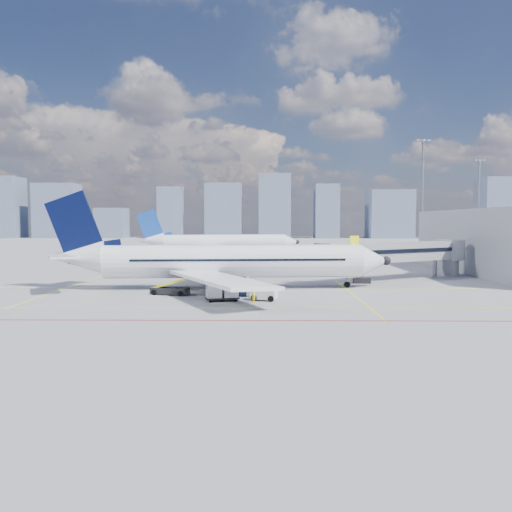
# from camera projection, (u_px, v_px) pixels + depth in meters

# --- Properties ---
(ground) EXTENTS (420.00, 420.00, 0.00)m
(ground) POSITION_uv_depth(u_px,v_px,m) (225.00, 298.00, 52.86)
(ground) COLOR gray
(ground) RESTS_ON ground
(apron_markings) EXTENTS (90.00, 35.12, 0.01)m
(apron_markings) POSITION_uv_depth(u_px,v_px,m) (216.00, 304.00, 48.97)
(apron_markings) COLOR #FDFA0D
(apron_markings) RESTS_ON ground
(jet_bridge) EXTENTS (23.55, 15.78, 6.30)m
(jet_bridge) POSITION_uv_depth(u_px,v_px,m) (403.00, 253.00, 69.16)
(jet_bridge) COLOR #92959A
(jet_bridge) RESTS_ON ground
(terminal_block) EXTENTS (10.00, 42.00, 10.00)m
(terminal_block) POSITION_uv_depth(u_px,v_px,m) (492.00, 241.00, 77.92)
(terminal_block) COLOR #92959A
(terminal_block) RESTS_ON ground
(floodlight_mast_ne) EXTENTS (3.20, 0.61, 25.45)m
(floodlight_mast_ne) POSITION_uv_depth(u_px,v_px,m) (422.00, 196.00, 106.27)
(floodlight_mast_ne) COLOR slate
(floodlight_mast_ne) RESTS_ON ground
(floodlight_mast_far) EXTENTS (3.20, 0.61, 25.45)m
(floodlight_mast_far) POSITION_uv_depth(u_px,v_px,m) (478.00, 202.00, 140.83)
(floodlight_mast_far) COLOR slate
(floodlight_mast_far) RESTS_ON ground
(distant_skyline) EXTENTS (248.03, 15.90, 30.89)m
(distant_skyline) POSITION_uv_depth(u_px,v_px,m) (248.00, 211.00, 241.52)
(distant_skyline) COLOR slate
(distant_skyline) RESTS_ON ground
(main_aircraft) EXTENTS (41.37, 36.01, 12.07)m
(main_aircraft) POSITION_uv_depth(u_px,v_px,m) (219.00, 262.00, 59.98)
(main_aircraft) COLOR white
(main_aircraft) RESTS_ON ground
(second_aircraft) EXTENTS (36.98, 32.05, 10.91)m
(second_aircraft) POSITION_uv_depth(u_px,v_px,m) (218.00, 243.00, 113.69)
(second_aircraft) COLOR white
(second_aircraft) RESTS_ON ground
(baggage_tug) EXTENTS (2.81, 2.20, 1.74)m
(baggage_tug) POSITION_uv_depth(u_px,v_px,m) (263.00, 292.00, 51.18)
(baggage_tug) COLOR white
(baggage_tug) RESTS_ON ground
(cargo_dolly) EXTENTS (3.67, 2.29, 1.87)m
(cargo_dolly) POSITION_uv_depth(u_px,v_px,m) (222.00, 291.00, 50.81)
(cargo_dolly) COLOR black
(cargo_dolly) RESTS_ON ground
(belt_loader) EXTENTS (6.09, 2.83, 2.45)m
(belt_loader) POSITION_uv_depth(u_px,v_px,m) (171.00, 289.00, 55.11)
(belt_loader) COLOR black
(belt_loader) RESTS_ON ground
(ramp_worker) EXTENTS (0.59, 0.70, 1.62)m
(ramp_worker) POSITION_uv_depth(u_px,v_px,m) (254.00, 295.00, 49.59)
(ramp_worker) COLOR yellow
(ramp_worker) RESTS_ON ground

